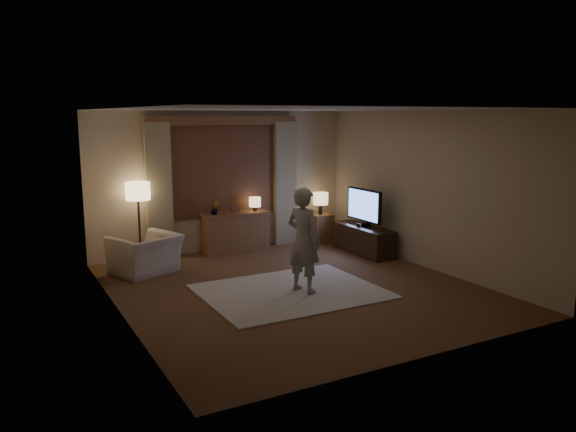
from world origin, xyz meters
TOP-DOWN VIEW (x-y plane):
  - room at (0.00, 0.50)m, footprint 5.04×5.54m
  - rug at (-0.15, -0.14)m, footprint 2.50×2.00m
  - sideboard at (0.13, 2.50)m, footprint 1.20×0.40m
  - picture_frame at (0.13, 2.50)m, footprint 0.16×0.02m
  - plant at (-0.27, 2.50)m, footprint 0.17×0.13m
  - table_lamp_sideboard at (0.53, 2.50)m, footprint 0.22×0.22m
  - floor_lamp at (-1.65, 2.50)m, footprint 0.41×0.41m
  - armchair at (-1.74, 1.83)m, footprint 1.22×1.15m
  - side_table at (1.95, 2.45)m, footprint 0.40×0.40m
  - table_lamp_side at (1.95, 2.45)m, footprint 0.30×0.30m
  - tv_stand at (2.15, 1.27)m, footprint 0.45×1.40m
  - tv at (2.15, 1.27)m, footprint 0.24×0.96m
  - person at (0.00, -0.24)m, footprint 0.54×0.65m

SIDE VIEW (x-z plane):
  - rug at x=-0.15m, z-range 0.00..0.02m
  - tv_stand at x=2.15m, z-range 0.00..0.50m
  - side_table at x=1.95m, z-range 0.00..0.56m
  - armchair at x=-1.74m, z-range 0.00..0.63m
  - sideboard at x=0.13m, z-range 0.00..0.70m
  - person at x=0.00m, z-range 0.02..1.53m
  - picture_frame at x=0.13m, z-range 0.70..0.90m
  - plant at x=-0.27m, z-range 0.70..1.00m
  - table_lamp_side at x=1.95m, z-range 0.65..1.09m
  - tv at x=2.15m, z-range 0.54..1.23m
  - table_lamp_sideboard at x=0.53m, z-range 0.75..1.05m
  - floor_lamp at x=-1.65m, z-range 0.48..1.88m
  - room at x=0.00m, z-range 0.01..2.65m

